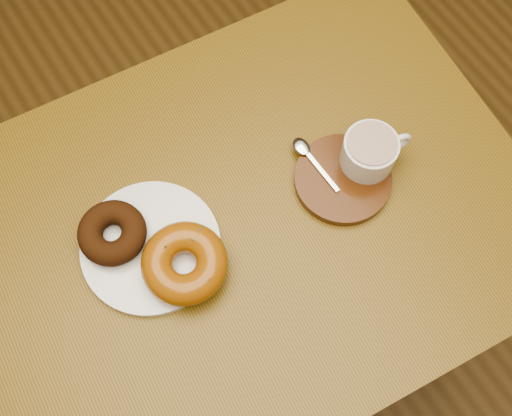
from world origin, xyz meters
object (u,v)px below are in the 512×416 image
cafe_table (246,247)px  donut_plate (151,247)px  coffee_cup (370,151)px  saucer (343,179)px

cafe_table → donut_plate: size_ratio=4.54×
cafe_table → coffee_cup: 0.27m
saucer → donut_plate: bearing=167.5°
donut_plate → coffee_cup: (0.34, -0.06, 0.04)m
donut_plate → coffee_cup: 0.35m
cafe_table → donut_plate: (-0.14, 0.04, 0.13)m
cafe_table → donut_plate: 0.20m
donut_plate → saucer: (0.29, -0.06, 0.00)m
saucer → coffee_cup: size_ratio=1.37×
cafe_table → saucer: bearing=-4.7°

